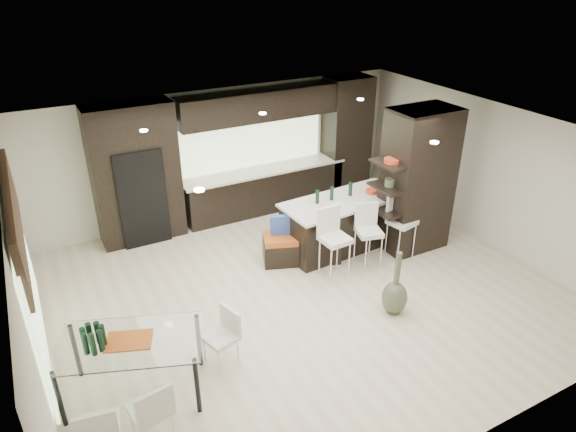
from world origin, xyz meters
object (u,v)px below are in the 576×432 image
stool_left (334,251)px  bench (301,247)px  chair_end (221,341)px  floor_vase (396,283)px  chair_far (101,432)px  stool_mid (368,243)px  stool_right (401,233)px  chair_near (151,412)px  dining_table (134,367)px  kitchen_island (343,223)px

stool_left → bench: stool_left is taller
stool_left → bench: (-0.22, 0.75, -0.25)m
chair_end → bench: bearing=-68.0°
floor_vase → chair_far: 4.56m
stool_mid → stool_right: size_ratio=0.96×
stool_mid → chair_near: (-4.41, -1.89, -0.07)m
dining_table → chair_near: dining_table is taller
chair_end → stool_mid: bearing=-87.9°
stool_right → chair_near: size_ratio=1.21×
stool_mid → dining_table: size_ratio=0.54×
kitchen_island → chair_far: (-4.96, -2.70, -0.10)m
bench → chair_end: (-2.30, -1.82, 0.11)m
kitchen_island → chair_far: kitchen_island is taller
floor_vase → bench: bearing=104.0°
kitchen_island → chair_near: (-4.41, -2.71, -0.08)m
chair_far → stool_left: bearing=33.5°
stool_mid → dining_table: (-4.41, -1.09, -0.05)m
chair_near → chair_far: 0.55m
kitchen_island → dining_table: size_ratio=1.35×
bench → chair_near: chair_near is taller
kitchen_island → bench: kitchen_island is taller
kitchen_island → stool_left: stool_left is taller
dining_table → stool_right: bearing=32.6°
stool_right → bench: size_ratio=0.71×
chair_near → chair_end: 1.41m
kitchen_island → chair_far: 5.65m
stool_right → floor_vase: bearing=-144.7°
stool_left → stool_mid: 0.73m
stool_left → kitchen_island: bearing=45.6°
dining_table → chair_end: size_ratio=2.32×
stool_right → chair_near: stool_right is taller
kitchen_island → chair_far: size_ratio=2.98×
bench → chair_near: (-3.46, -2.62, 0.14)m
bench → stool_right: bearing=-3.2°
stool_left → stool_right: stool_left is taller
bench → chair_far: bearing=-126.4°
chair_near → chair_far: chair_near is taller
stool_right → floor_vase: size_ratio=0.91×
kitchen_island → stool_right: 1.10m
stool_mid → chair_near: 4.80m
stool_left → floor_vase: (0.29, -1.30, 0.03)m
kitchen_island → stool_right: bearing=-52.3°
stool_right → dining_table: (-5.14, -1.08, -0.07)m
chair_far → floor_vase: bearing=16.8°
stool_right → dining_table: stool_right is taller
kitchen_island → dining_table: (-4.41, -1.91, -0.07)m
dining_table → stool_left: bearing=36.9°
stool_left → chair_end: size_ratio=1.37×
chair_far → chair_near: bearing=9.0°
kitchen_island → stool_left: bearing=-134.6°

